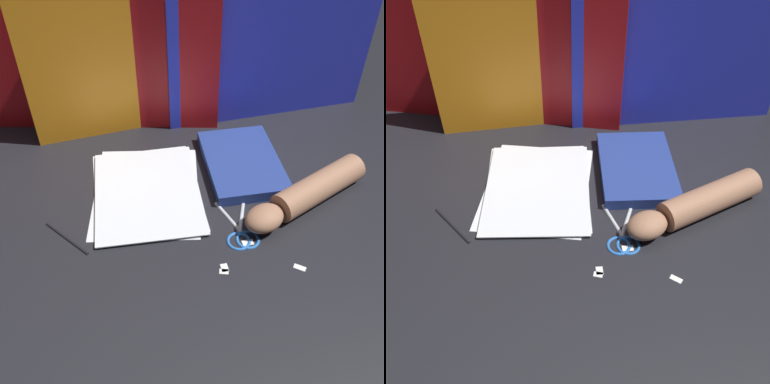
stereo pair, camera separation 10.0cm
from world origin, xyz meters
TOP-DOWN VIEW (x-y plane):
  - ground_plane at (0.00, 0.00)m, footprint 6.00×6.00m
  - backdrop_panel_left at (-0.27, 0.39)m, footprint 0.81×0.12m
  - backdrop_panel_center at (0.03, 0.39)m, footprint 0.79×0.18m
  - backdrop_panel_right at (0.29, 0.39)m, footprint 0.58×0.10m
  - paper_stack at (-0.08, 0.08)m, footprint 0.28×0.34m
  - book_closed at (0.17, 0.15)m, footprint 0.20×0.28m
  - scissors at (0.13, -0.08)m, footprint 0.09×0.16m
  - hand_forearm at (0.29, -0.00)m, footprint 0.34×0.23m
  - paper_scrap_near at (0.07, -0.17)m, footprint 0.02×0.02m
  - paper_scrap_mid at (0.07, -0.18)m, footprint 0.02×0.02m
  - paper_scrap_far at (0.23, -0.19)m, footprint 0.03×0.02m
  - paper_scrap_side at (0.14, -0.11)m, footprint 0.03×0.02m
  - pen at (-0.26, -0.05)m, footprint 0.10×0.11m

SIDE VIEW (x-z plane):
  - ground_plane at x=0.00m, z-range 0.00..0.00m
  - paper_scrap_near at x=0.07m, z-range 0.00..0.00m
  - paper_scrap_mid at x=0.07m, z-range 0.00..0.00m
  - paper_scrap_far at x=0.23m, z-range 0.00..0.00m
  - paper_scrap_side at x=0.14m, z-range 0.00..0.00m
  - pen at x=-0.26m, z-range 0.00..0.01m
  - scissors at x=0.13m, z-range 0.00..0.01m
  - paper_stack at x=-0.08m, z-range 0.00..0.01m
  - book_closed at x=0.17m, z-range 0.00..0.03m
  - hand_forearm at x=0.29m, z-range 0.00..0.07m
  - backdrop_panel_center at x=0.03m, z-range 0.00..0.49m
  - backdrop_panel_left at x=-0.27m, z-range 0.00..0.55m
  - backdrop_panel_right at x=0.29m, z-range 0.00..0.58m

